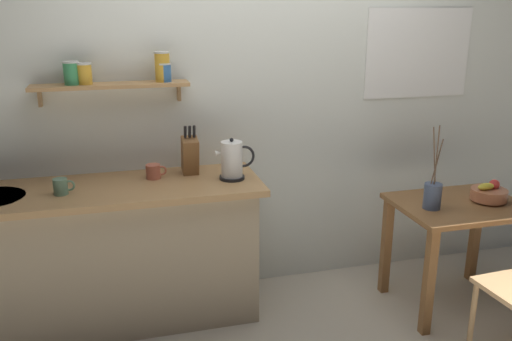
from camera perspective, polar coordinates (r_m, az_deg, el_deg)
ground_plane at (r=3.55m, az=2.71°, el=-15.89°), size 14.00×14.00×0.00m
back_wall at (r=3.70m, az=2.98°, el=8.07°), size 6.80×0.11×2.70m
kitchen_counter at (r=3.48m, az=-14.98°, el=-8.57°), size 1.83×0.63×0.91m
wall_shelf at (r=3.35m, az=-14.34°, el=9.46°), size 0.92×0.20×0.31m
dining_table at (r=3.73m, az=20.56°, el=-5.28°), size 0.81×0.63×0.72m
fruit_bowl at (r=3.77m, az=23.39°, el=-2.23°), size 0.23×0.23×0.14m
twig_vase at (r=3.50m, az=18.15°, el=-2.46°), size 0.11×0.11×0.53m
electric_kettle at (r=3.29m, az=-2.50°, el=1.06°), size 0.25×0.15×0.26m
knife_block at (r=3.40m, az=-6.99°, el=1.65°), size 0.10×0.16×0.32m
coffee_mug_by_sink at (r=3.23m, az=-19.89°, el=-1.60°), size 0.12×0.08×0.09m
coffee_mug_spare at (r=3.37m, az=-10.76°, el=-0.10°), size 0.13×0.09×0.09m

